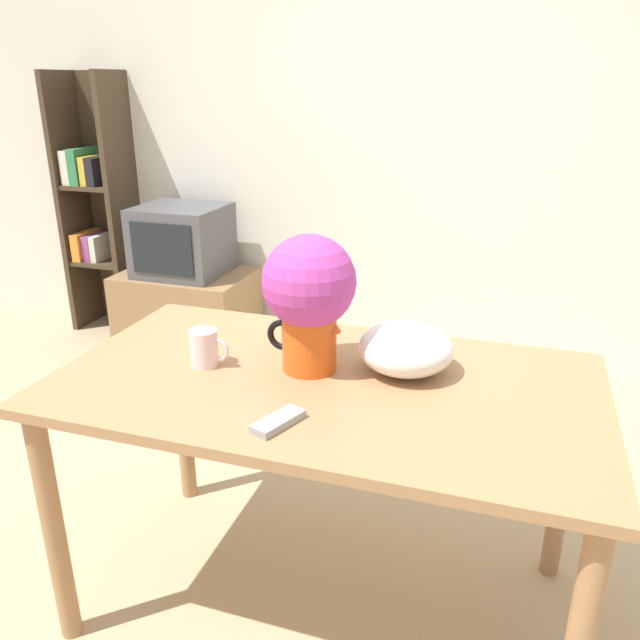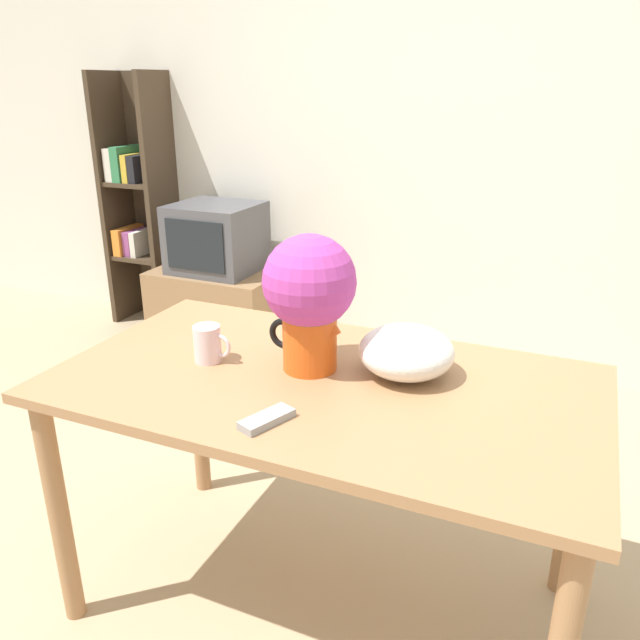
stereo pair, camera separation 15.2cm
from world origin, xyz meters
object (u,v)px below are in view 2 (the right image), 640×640
object	(u,v)px
flower_vase	(309,294)
coffee_mug	(208,344)
tv_set	(217,238)
white_bowl	(406,352)

from	to	relation	value
flower_vase	coffee_mug	distance (m)	0.35
coffee_mug	tv_set	bearing A→B (deg)	121.94
coffee_mug	flower_vase	bearing A→B (deg)	14.14
coffee_mug	white_bowl	size ratio (longest dim) A/B	0.44
coffee_mug	white_bowl	distance (m)	0.57
coffee_mug	white_bowl	world-z (taller)	white_bowl
coffee_mug	white_bowl	xyz separation A→B (m)	(0.55, 0.14, 0.02)
flower_vase	coffee_mug	bearing A→B (deg)	-165.86
white_bowl	tv_set	bearing A→B (deg)	135.89
flower_vase	white_bowl	xyz separation A→B (m)	(0.26, 0.07, -0.15)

